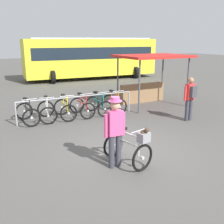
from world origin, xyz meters
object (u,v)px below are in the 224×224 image
Objects in this scene: racked_bike_orange at (114,103)px; person_with_featured_bike at (115,130)px; racked_bike_black at (28,113)px; racked_bike_teal at (98,105)px; racked_bike_white at (47,111)px; racked_bike_red at (82,107)px; market_stall at (148,74)px; pedestrian_with_backpack at (190,96)px; racked_bike_yellow at (65,109)px; bus_distant at (91,56)px; featured_bicycle at (131,147)px.

person_with_featured_bike is at bearing -116.27° from racked_bike_orange.
racked_bike_black is 0.99× the size of racked_bike_teal.
person_with_featured_bike reaches higher than racked_bike_white.
racked_bike_white is at bearing 97.59° from person_with_featured_bike.
racked_bike_teal is 4.75m from person_with_featured_bike.
market_stall is at bearing 10.16° from racked_bike_red.
racked_bike_teal and racked_bike_orange have the same top height.
pedestrian_with_backpack is (2.68, -2.35, 0.57)m from racked_bike_teal.
racked_bike_black is 1.04× the size of racked_bike_yellow.
racked_bike_red is 1.40m from racked_bike_orange.
racked_bike_yellow is 0.66× the size of person_with_featured_bike.
racked_bike_red is at bearing -0.31° from racked_bike_yellow.
person_with_featured_bike is (-0.10, -4.48, 0.58)m from racked_bike_yellow.
racked_bike_black and racked_bike_white have the same top height.
bus_distant is (2.84, 9.60, 1.37)m from racked_bike_orange.
racked_bike_black is 2.80m from racked_bike_teal.
racked_bike_teal is 0.72× the size of pedestrian_with_backpack.
racked_bike_black is at bearing 179.69° from racked_bike_yellow.
person_with_featured_bike is 4.69m from pedestrian_with_backpack.
racked_bike_red and racked_bike_teal have the same top height.
pedestrian_with_backpack is at bearing 30.04° from featured_bicycle.
racked_bike_yellow is 2.10m from racked_bike_orange.
racked_bike_red is at bearing 79.81° from person_with_featured_bike.
racked_bike_white is at bearing 179.69° from racked_bike_yellow.
racked_bike_white is 0.37× the size of market_stall.
racked_bike_yellow and racked_bike_red have the same top height.
market_stall is at bearing 49.84° from person_with_featured_bike.
racked_bike_orange is 0.66× the size of person_with_featured_bike.
racked_bike_yellow is 4.51m from person_with_featured_bike.
pedestrian_with_backpack is 3.02m from market_stall.
pedestrian_with_backpack is (4.19, 2.12, -0.01)m from person_with_featured_bike.
person_with_featured_bike is (-1.50, -4.47, 0.58)m from racked_bike_teal.
person_with_featured_bike is at bearing -82.41° from racked_bike_white.
market_stall is (3.92, 5.18, 0.91)m from featured_bicycle.
person_with_featured_bike reaches higher than racked_bike_teal.
racked_bike_orange is at bearing -0.31° from racked_bike_white.
market_stall is at bearing 8.44° from racked_bike_yellow.
racked_bike_orange is at bearing 63.73° from person_with_featured_bike.
racked_bike_orange is at bearing 68.18° from featured_bicycle.
racked_bike_red is 4.58m from person_with_featured_bike.
racked_bike_black is 1.02× the size of racked_bike_orange.
market_stall is (4.90, 0.62, 1.03)m from racked_bike_white.
racked_bike_yellow is 4.75m from pedestrian_with_backpack.
racked_bike_teal is at bearing 76.16° from featured_bicycle.
person_with_featured_bike is at bearing -100.19° from racked_bike_red.
racked_bike_red and racked_bike_orange have the same top height.
pedestrian_with_backpack is (3.38, -2.36, 0.57)m from racked_bike_red.
bus_distant is at bearing 73.50° from racked_bike_orange.
racked_bike_white is 1.00× the size of racked_bike_teal.
person_with_featured_bike reaches higher than racked_bike_red.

